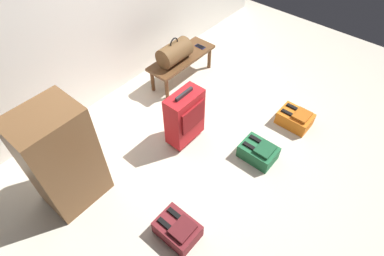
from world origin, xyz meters
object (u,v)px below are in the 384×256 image
(backpack_green, at_px, (258,152))
(side_cabinet, at_px, (62,159))
(bench, at_px, (182,60))
(cell_phone, at_px, (200,47))
(backpack_maroon, at_px, (178,229))
(suitcase_upright_red, at_px, (185,117))
(duffel_bag_brown, at_px, (174,52))
(backpack_orange, at_px, (295,118))

(backpack_green, distance_m, side_cabinet, 1.97)
(bench, xyz_separation_m, cell_phone, (0.33, -0.04, 0.06))
(cell_phone, relative_size, backpack_maroon, 0.38)
(suitcase_upright_red, bearing_deg, duffel_bag_brown, 48.48)
(backpack_green, bearing_deg, bench, 72.05)
(backpack_orange, relative_size, backpack_green, 1.00)
(backpack_green, bearing_deg, duffel_bag_brown, 76.62)
(backpack_maroon, height_order, side_cabinet, side_cabinet)
(bench, height_order, duffel_bag_brown, duffel_bag_brown)
(duffel_bag_brown, bearing_deg, bench, 0.00)
(cell_phone, distance_m, backpack_green, 1.75)
(backpack_orange, distance_m, side_cabinet, 2.60)
(backpack_maroon, distance_m, backpack_green, 1.22)
(duffel_bag_brown, height_order, backpack_green, duffel_bag_brown)
(backpack_green, height_order, side_cabinet, side_cabinet)
(side_cabinet, bearing_deg, backpack_green, -36.59)
(bench, xyz_separation_m, duffel_bag_brown, (-0.13, 0.00, 0.19))
(backpack_green, bearing_deg, side_cabinet, 143.41)
(suitcase_upright_red, height_order, backpack_maroon, suitcase_upright_red)
(suitcase_upright_red, height_order, side_cabinet, side_cabinet)
(duffel_bag_brown, xyz_separation_m, side_cabinet, (-1.91, -0.41, 0.06))
(cell_phone, relative_size, backpack_green, 0.38)
(suitcase_upright_red, bearing_deg, backpack_green, -68.34)
(duffel_bag_brown, xyz_separation_m, suitcase_upright_red, (-0.68, -0.77, -0.13))
(backpack_green, bearing_deg, backpack_maroon, 176.07)
(cell_phone, height_order, backpack_orange, cell_phone)
(duffel_bag_brown, distance_m, backpack_green, 1.64)
(cell_phone, xyz_separation_m, side_cabinet, (-2.38, -0.37, 0.18))
(backpack_maroon, height_order, backpack_green, same)
(bench, bearing_deg, backpack_maroon, -139.52)
(cell_phone, xyz_separation_m, suitcase_upright_red, (-1.15, -0.73, -0.00))
(cell_phone, xyz_separation_m, backpack_maroon, (-2.06, -1.43, -0.27))
(suitcase_upright_red, distance_m, side_cabinet, 1.30)
(duffel_bag_brown, distance_m, cell_phone, 0.49)
(cell_phone, xyz_separation_m, backpack_green, (-0.84, -1.51, -0.27))
(bench, height_order, cell_phone, cell_phone)
(backpack_orange, bearing_deg, backpack_maroon, 175.64)
(duffel_bag_brown, relative_size, backpack_maroon, 1.16)
(bench, relative_size, backpack_green, 2.63)
(bench, relative_size, suitcase_upright_red, 1.42)
(cell_phone, distance_m, backpack_orange, 1.60)
(cell_phone, bearing_deg, side_cabinet, -171.28)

